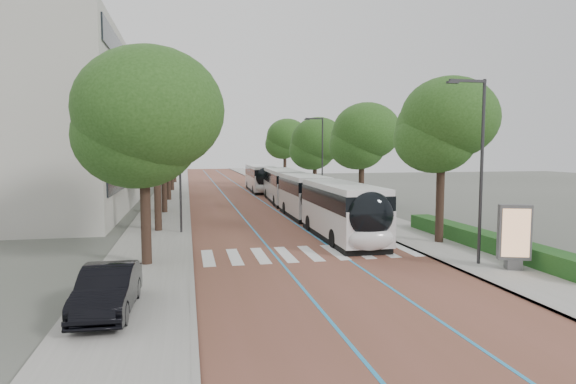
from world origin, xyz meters
name	(u,v)px	position (x,y,z in m)	size (l,w,h in m)	color
ground	(312,258)	(0.00, 0.00, 0.00)	(160.00, 160.00, 0.00)	#51544C
road	(232,190)	(0.00, 40.00, 0.01)	(11.00, 140.00, 0.02)	brown
sidewalk_left	(172,190)	(-7.50, 40.00, 0.06)	(4.00, 140.00, 0.12)	gray
sidewalk_right	(290,188)	(7.50, 40.00, 0.06)	(4.00, 140.00, 0.12)	gray
kerb_left	(188,190)	(-5.60, 40.00, 0.06)	(0.20, 140.00, 0.14)	gray
kerb_right	(275,189)	(5.60, 40.00, 0.06)	(0.20, 140.00, 0.14)	gray
zebra_crossing	(310,253)	(0.20, 1.00, 0.03)	(10.55, 3.60, 0.01)	silver
lane_line_left	(220,190)	(-1.60, 40.00, 0.02)	(0.12, 126.00, 0.01)	#2689C1
lane_line_right	(245,189)	(1.60, 40.00, 0.02)	(0.12, 126.00, 0.01)	#2689C1
office_building	(37,130)	(-19.47, 28.00, 7.00)	(18.11, 40.00, 14.00)	#A3A097
hedge	(484,240)	(9.10, 0.00, 0.52)	(1.20, 14.00, 0.80)	#1C4618
streetlight_near	(478,157)	(6.62, -3.00, 4.82)	(1.82, 0.20, 8.00)	#2D2D2F
streetlight_far	(321,153)	(6.62, 22.00, 4.82)	(1.82, 0.20, 8.00)	#2D2D2F
lamp_post_left	(180,166)	(-6.10, 8.00, 4.12)	(0.14, 0.14, 8.00)	#2D2D2F
trees_left	(166,135)	(-7.50, 23.16, 6.47)	(6.34, 60.84, 10.04)	black
trees_right	(326,141)	(7.70, 24.04, 6.00)	(5.73, 47.44, 8.84)	black
lead_bus	(324,204)	(2.95, 8.20, 1.63)	(2.74, 18.43, 3.20)	black
bus_queued_0	(283,186)	(3.42, 24.17, 1.62)	(3.27, 12.53, 3.20)	silver
bus_queued_1	(260,178)	(3.14, 36.95, 1.62)	(2.93, 12.47, 3.20)	silver
ad_panel	(514,236)	(7.63, -4.20, 1.55)	(1.35, 0.76, 2.72)	#59595B
parked_car	(108,290)	(-8.15, -6.40, 0.84)	(1.53, 4.37, 1.44)	black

